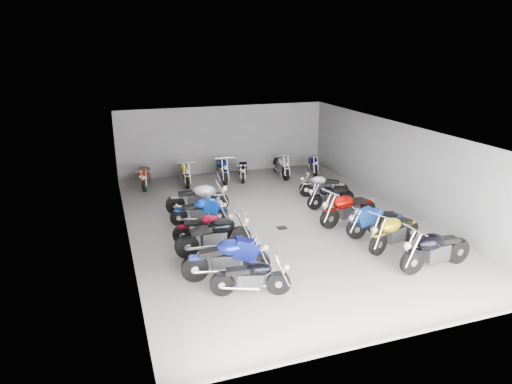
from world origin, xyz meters
TOP-DOWN VIEW (x-y plane):
  - ground at (0.00, 0.00)m, footprint 14.00×14.00m
  - wall_back at (0.00, 7.00)m, footprint 10.00×0.10m
  - wall_left at (-5.00, 0.00)m, footprint 0.10×14.00m
  - wall_right at (5.00, 0.00)m, footprint 0.10×14.00m
  - ceiling at (0.00, 0.00)m, footprint 10.00×14.00m
  - drain_grate at (0.00, -0.50)m, footprint 0.32×0.32m
  - motorcycle_left_a at (-2.34, -4.27)m, footprint 1.97×0.71m
  - motorcycle_left_b at (-2.68, -3.24)m, footprint 2.39×0.56m
  - motorcycle_left_c at (-2.62, -1.64)m, footprint 2.36×0.50m
  - motorcycle_left_d at (-2.72, -0.69)m, footprint 1.98×0.41m
  - motorcycle_left_e at (-2.57, 0.72)m, footprint 1.98×0.54m
  - motorcycle_left_f at (-2.36, 1.91)m, footprint 2.33×0.53m
  - motorcycle_right_a at (2.91, -4.59)m, footprint 2.39×0.52m
  - motorcycle_right_b at (2.64, -3.08)m, footprint 2.21×0.90m
  - motorcycle_right_c at (2.64, -2.11)m, footprint 2.15×0.44m
  - motorcycle_right_d at (2.29, -0.89)m, footprint 2.35×0.64m
  - motorcycle_right_e at (2.51, 0.80)m, footprint 1.98×0.40m
  - motorcycle_right_f at (2.81, 2.01)m, footprint 1.89×0.93m
  - motorcycle_back_a at (-3.87, 5.75)m, footprint 0.59×2.01m
  - motorcycle_back_b at (-2.16, 5.64)m, footprint 0.46×2.16m
  - motorcycle_back_c at (-0.46, 5.65)m, footprint 0.51×2.29m
  - motorcycle_back_d at (0.49, 5.50)m, footprint 0.68×1.81m
  - motorcycle_back_e at (2.35, 5.41)m, footprint 0.48×2.18m
  - motorcycle_back_f at (3.99, 5.40)m, footprint 0.62×1.84m

SIDE VIEW (x-z plane):
  - ground at x=0.00m, z-range 0.00..0.00m
  - drain_grate at x=0.00m, z-range 0.00..0.01m
  - motorcycle_back_d at x=0.49m, z-range 0.04..0.86m
  - motorcycle_back_f at x=3.99m, z-range 0.04..0.86m
  - motorcycle_right_e at x=2.51m, z-range 0.04..0.91m
  - motorcycle_left_d at x=-2.72m, z-range 0.04..0.91m
  - motorcycle_left_e at x=-2.57m, z-range 0.04..0.92m
  - motorcycle_right_f at x=2.81m, z-range 0.04..0.92m
  - motorcycle_left_a at x=-2.34m, z-range 0.04..0.93m
  - motorcycle_back_a at x=-3.87m, z-range 0.04..0.93m
  - motorcycle_right_c at x=2.64m, z-range 0.04..0.99m
  - motorcycle_back_b at x=-2.16m, z-range 0.04..0.99m
  - motorcycle_back_e at x=2.35m, z-range 0.04..1.00m
  - motorcycle_right_b at x=2.64m, z-range 0.05..1.05m
  - motorcycle_back_c at x=-0.46m, z-range 0.05..1.05m
  - motorcycle_left_f at x=-2.36m, z-range 0.05..1.07m
  - motorcycle_left_c at x=-2.62m, z-range 0.05..1.08m
  - motorcycle_right_d at x=2.29m, z-range 0.05..1.09m
  - motorcycle_left_b at x=-2.68m, z-range 0.05..1.10m
  - motorcycle_right_a at x=2.91m, z-range 0.05..1.10m
  - wall_back at x=0.00m, z-range 0.00..3.20m
  - wall_left at x=-5.00m, z-range 0.00..3.20m
  - wall_right at x=5.00m, z-range 0.00..3.20m
  - ceiling at x=0.00m, z-range 3.20..3.24m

